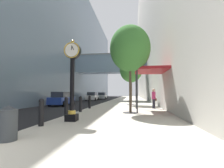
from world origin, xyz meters
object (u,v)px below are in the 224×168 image
object	(u,v)px
bollard_third	(80,104)
car_white_far	(92,97)
bollard_nearest	(41,112)
street_tree_mid_far	(131,73)
street_tree_mid_near	(131,69)
pedestrian_walking	(154,98)
car_blue_near	(62,99)
car_silver_mid	(102,96)
street_clock	(72,76)
bollard_second	(66,106)
street_tree_near	(130,49)
trash_bin	(8,122)
bollard_fourth	(90,102)

from	to	relation	value
bollard_third	car_white_far	xyz separation A→B (m)	(-4.19, 20.62, 0.07)
bollard_nearest	street_tree_mid_far	bearing A→B (deg)	79.90
bollard_nearest	street_tree_mid_near	size ratio (longest dim) A/B	0.20
street_tree_mid_near	pedestrian_walking	size ratio (longest dim) A/B	3.26
car_blue_near	bollard_nearest	bearing A→B (deg)	-69.60
street_tree_mid_near	car_silver_mid	size ratio (longest dim) A/B	1.27
street_clock	bollard_second	bearing A→B (deg)	122.69
bollard_second	street_tree_near	size ratio (longest dim) A/B	0.19
bollard_second	car_silver_mid	size ratio (longest dim) A/B	0.26
trash_bin	street_tree_mid_near	bearing A→B (deg)	76.96
bollard_second	pedestrian_walking	world-z (taller)	pedestrian_walking
bollard_third	car_blue_near	xyz separation A→B (m)	(-4.75, 7.43, 0.06)
street_tree_near	car_white_far	distance (m)	22.63
car_white_far	street_tree_near	bearing A→B (deg)	-69.15
street_tree_mid_near	pedestrian_walking	distance (m)	5.82
street_tree_mid_far	car_white_far	world-z (taller)	street_tree_mid_far
street_tree_mid_far	street_tree_near	bearing A→B (deg)	-90.00
street_tree_near	street_tree_mid_far	size ratio (longest dim) A/B	1.01
pedestrian_walking	bollard_third	bearing A→B (deg)	-149.78
street_clock	street_tree_near	size ratio (longest dim) A/B	0.66
bollard_third	street_tree_mid_near	distance (m)	9.31
street_clock	car_silver_mid	bearing A→B (deg)	97.71
street_clock	car_silver_mid	size ratio (longest dim) A/B	0.91
car_blue_near	car_silver_mid	xyz separation A→B (m)	(1.21, 20.92, -0.01)
bollard_second	street_tree_mid_far	world-z (taller)	street_tree_mid_far
car_blue_near	car_white_far	xyz separation A→B (m)	(0.56, 13.19, 0.01)
bollard_third	street_tree_near	bearing A→B (deg)	-3.16
car_white_far	pedestrian_walking	bearing A→B (deg)	-59.81
trash_bin	car_blue_near	world-z (taller)	car_blue_near
street_tree_near	bollard_fourth	bearing A→B (deg)	142.36
bollard_nearest	car_silver_mid	world-z (taller)	car_silver_mid
street_tree_near	street_tree_mid_far	world-z (taller)	street_tree_near
bollard_second	pedestrian_walking	xyz separation A→B (m)	(5.83, 6.07, 0.34)
street_tree_mid_far	car_blue_near	xyz separation A→B (m)	(-8.49, -8.21, -4.02)
street_clock	pedestrian_walking	xyz separation A→B (m)	(4.99, 7.38, -1.33)
pedestrian_walking	bollard_fourth	bearing A→B (deg)	-173.00
street_tree_mid_near	pedestrian_walking	bearing A→B (deg)	-64.21
car_silver_mid	car_white_far	distance (m)	7.76
bollard_third	street_tree_near	world-z (taller)	street_tree_near
street_tree_mid_near	street_tree_mid_far	xyz separation A→B (m)	(0.00, 7.92, 0.46)
car_blue_near	car_white_far	distance (m)	13.20
bollard_fourth	street_tree_near	distance (m)	6.19
bollard_nearest	street_tree_mid_near	bearing A→B (deg)	74.03
street_clock	street_tree_near	xyz separation A→B (m)	(2.90, 3.78, 2.34)
street_clock	car_blue_near	world-z (taller)	street_clock
street_clock	street_tree_near	bearing A→B (deg)	52.47
bollard_third	pedestrian_walking	distance (m)	6.75
street_tree_near	street_tree_mid_near	bearing A→B (deg)	90.00
bollard_fourth	bollard_second	bearing A→B (deg)	-90.00
bollard_nearest	street_tree_mid_near	xyz separation A→B (m)	(3.74, 13.07, 3.62)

